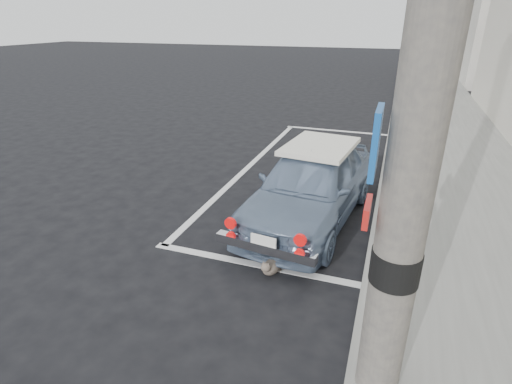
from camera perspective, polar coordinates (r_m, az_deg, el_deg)
ground at (r=5.78m, az=-2.72°, el=-6.86°), size 80.00×80.00×0.00m
sidewalk at (r=7.32m, az=27.79°, el=-2.25°), size 2.80×40.00×0.15m
pline_rear at (r=5.24m, az=0.38°, el=-10.38°), size 3.00×0.12×0.01m
pline_front at (r=11.57m, az=11.83°, el=8.54°), size 3.00×0.12×0.01m
pline_side at (r=8.62m, az=-0.88°, el=3.82°), size 0.12×7.00×0.01m
retro_coupe at (r=6.17m, az=7.84°, el=1.11°), size 1.78×3.57×1.17m
cat at (r=5.03m, az=2.15°, el=-10.52°), size 0.26×0.44×0.24m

